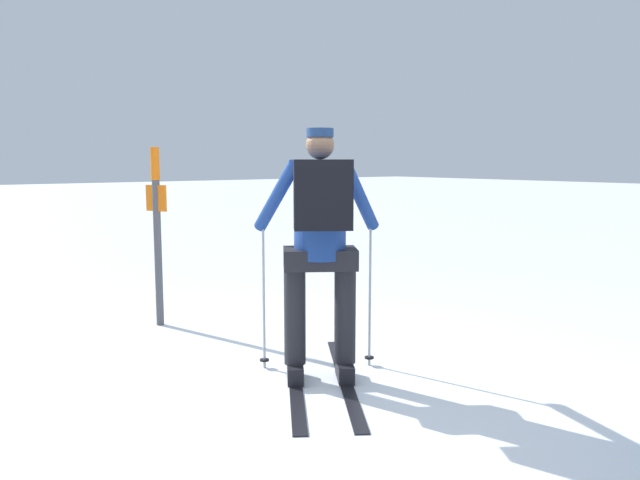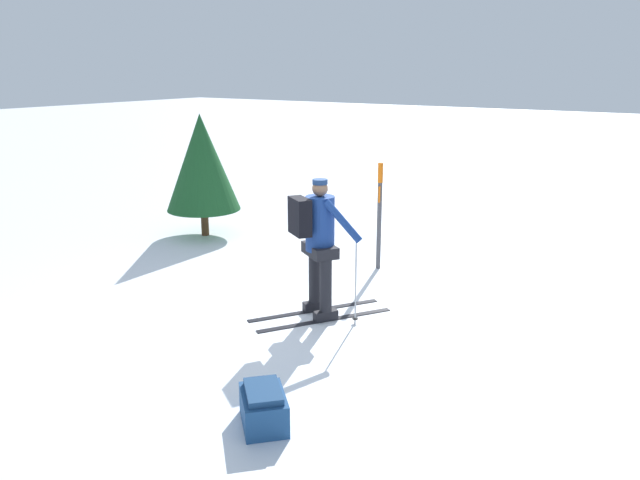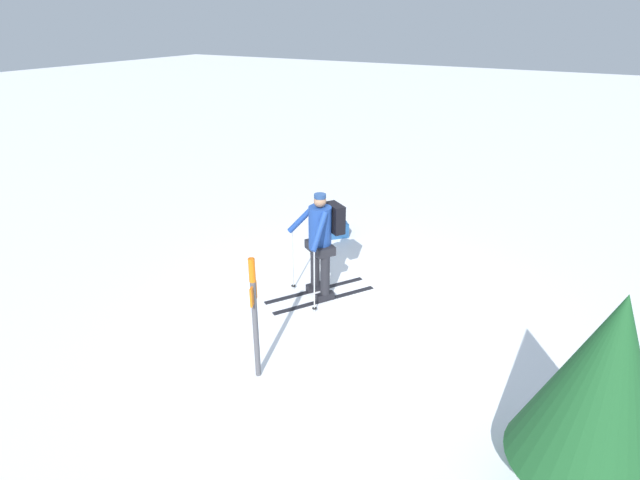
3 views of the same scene
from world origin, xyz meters
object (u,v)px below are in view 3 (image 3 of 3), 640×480
at_px(skier, 322,238).
at_px(dropped_backpack, 336,226).
at_px(pine_tree, 603,384).
at_px(trail_marker, 254,309).

height_order(skier, dropped_backpack, skier).
distance_m(skier, pine_tree, 4.46).
bearing_deg(dropped_backpack, pine_tree, -42.19).
bearing_deg(pine_tree, skier, 151.82).
height_order(dropped_backpack, pine_tree, pine_tree).
distance_m(skier, trail_marker, 2.15).
height_order(dropped_backpack, trail_marker, trail_marker).
distance_m(dropped_backpack, trail_marker, 4.71).
bearing_deg(pine_tree, dropped_backpack, 137.81).
height_order(skier, pine_tree, pine_tree).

